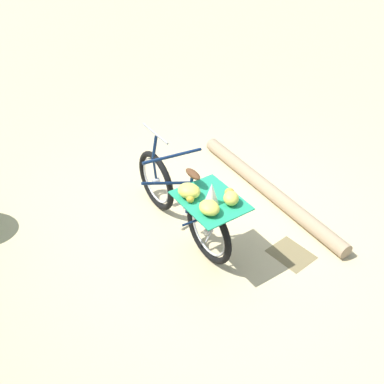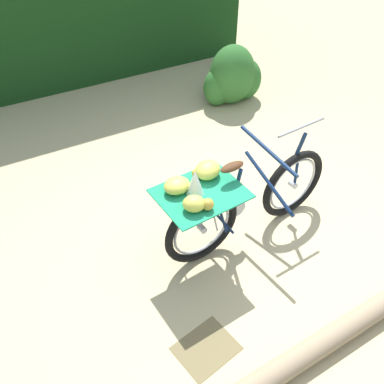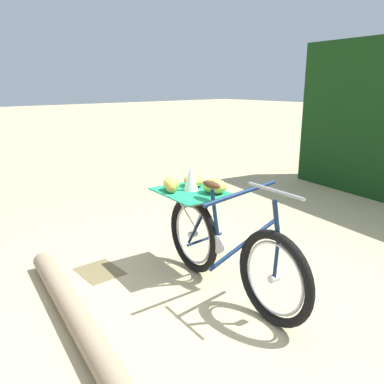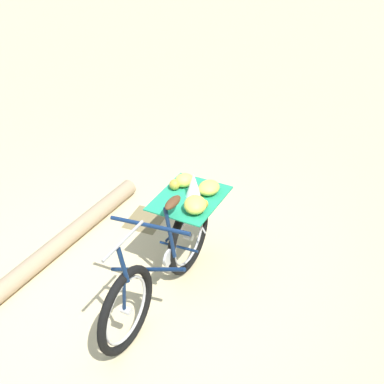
{
  "view_description": "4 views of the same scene",
  "coord_description": "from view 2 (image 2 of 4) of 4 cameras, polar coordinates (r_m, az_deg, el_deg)",
  "views": [
    {
      "loc": [
        3.03,
        -2.53,
        3.5
      ],
      "look_at": [
        0.37,
        -0.3,
        0.86
      ],
      "focal_mm": 42.87,
      "sensor_mm": 36.0,
      "label": 1
    },
    {
      "loc": [
        2.15,
        1.72,
        3.02
      ],
      "look_at": [
        0.54,
        -0.25,
        0.76
      ],
      "focal_mm": 40.16,
      "sensor_mm": 36.0,
      "label": 2
    },
    {
      "loc": [
        -2.17,
        2.08,
        1.75
      ],
      "look_at": [
        0.48,
        -0.16,
        0.79
      ],
      "focal_mm": 37.04,
      "sensor_mm": 36.0,
      "label": 3
    },
    {
      "loc": [
        -3.31,
        -1.68,
        3.5
      ],
      "look_at": [
        0.39,
        -0.25,
        0.92
      ],
      "focal_mm": 52.59,
      "sensor_mm": 36.0,
      "label": 4
    }
  ],
  "objects": [
    {
      "name": "bicycle",
      "position": [
        3.76,
        6.26,
        -1.07
      ],
      "size": [
        1.8,
        0.73,
        1.03
      ],
      "rotation": [
        0.0,
        0.0,
        3.04
      ],
      "color": "black",
      "rests_on": "ground_plane"
    },
    {
      "name": "shrub_cluster",
      "position": [
        5.97,
        5.44,
        14.89
      ],
      "size": [
        0.84,
        0.57,
        0.8
      ],
      "color": "#2D6628",
      "rests_on": "ground_plane"
    },
    {
      "name": "fallen_log",
      "position": [
        3.59,
        19.32,
        -16.98
      ],
      "size": [
        2.56,
        0.54,
        0.17
      ],
      "primitive_type": "cylinder",
      "rotation": [
        0.0,
        1.57,
        -0.15
      ],
      "color": "#9E8466",
      "rests_on": "ground_plane"
    },
    {
      "name": "ground_plane",
      "position": [
        4.09,
        8.15,
        -6.61
      ],
      "size": [
        60.0,
        60.0,
        0.0
      ],
      "primitive_type": "plane",
      "color": "#C6B284"
    },
    {
      "name": "leaf_litter_patch",
      "position": [
        3.43,
        1.89,
        -20.03
      ],
      "size": [
        0.44,
        0.36,
        0.01
      ],
      "primitive_type": "cube",
      "color": "olive",
      "rests_on": "ground_plane"
    }
  ]
}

